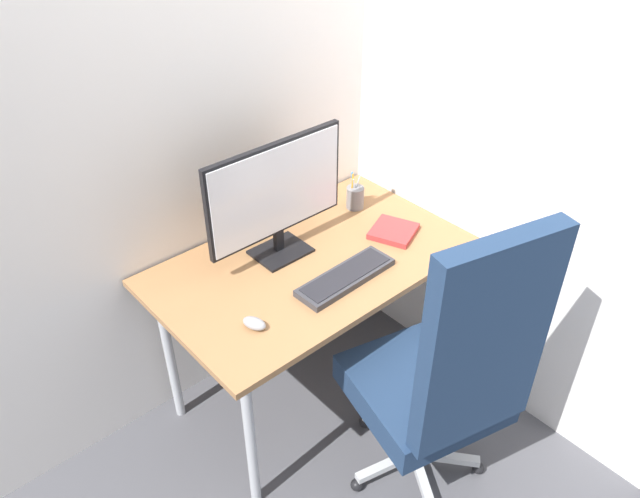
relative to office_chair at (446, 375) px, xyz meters
name	(u,v)px	position (x,y,z in m)	size (l,w,h in m)	color
ground_plane	(312,388)	(-0.02, 0.68, -0.63)	(8.00, 8.00, 0.00)	#4C4C51
wall_back	(239,72)	(-0.02, 1.09, 0.77)	(2.63, 0.04, 2.80)	white
wall_side_right	(477,74)	(0.63, 0.49, 0.77)	(0.04, 2.12, 2.80)	white
desk	(311,274)	(-0.02, 0.68, 0.04)	(1.25, 0.74, 0.75)	#996B42
office_chair	(446,375)	(0.00, 0.00, 0.00)	(0.60, 0.63, 1.29)	black
monitor	(277,194)	(-0.08, 0.81, 0.39)	(0.62, 0.17, 0.48)	black
keyboard	(346,277)	(-0.01, 0.50, 0.13)	(0.42, 0.14, 0.03)	#333338
mouse	(254,323)	(-0.42, 0.52, 0.14)	(0.05, 0.09, 0.04)	gray
pen_holder	(355,197)	(0.38, 0.85, 0.17)	(0.08, 0.08, 0.18)	slate
notebook	(393,231)	(0.36, 0.59, 0.13)	(0.18, 0.17, 0.02)	#B23333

